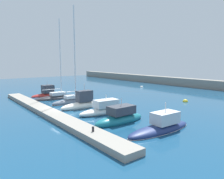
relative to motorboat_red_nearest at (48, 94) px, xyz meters
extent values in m
plane|color=navy|center=(13.26, -3.28, -0.44)|extent=(120.00, 120.00, 0.00)
cube|color=gray|center=(13.26, -5.40, -0.16)|extent=(32.56, 1.98, 0.57)
cube|color=gray|center=(13.26, 34.42, 0.62)|extent=(108.00, 2.38, 2.12)
ellipsoid|color=#B72D28|center=(0.00, -0.03, -0.36)|extent=(1.89, 6.22, 1.00)
ellipsoid|color=silver|center=(0.00, -0.03, -0.42)|extent=(1.91, 6.28, 0.12)
cube|color=#333842|center=(0.00, -0.02, 0.90)|extent=(1.52, 2.02, 1.52)
cube|color=black|center=(0.00, 0.87, 1.12)|extent=(1.36, 0.51, 0.85)
cylinder|color=silver|center=(0.00, -0.02, 2.04)|extent=(0.08, 0.08, 0.77)
ellipsoid|color=#2D2D33|center=(3.92, 0.20, -0.30)|extent=(2.64, 7.97, 0.94)
ellipsoid|color=silver|center=(3.92, 0.20, -0.42)|extent=(2.67, 8.05, 0.12)
cylinder|color=silver|center=(3.95, 0.99, 6.77)|extent=(0.14, 0.14, 13.19)
cylinder|color=silver|center=(3.89, -0.80, 1.29)|extent=(0.20, 3.26, 0.10)
cube|color=silver|center=(3.92, 0.30, 0.44)|extent=(1.56, 2.63, 0.55)
ellipsoid|color=slate|center=(9.13, 0.65, -0.20)|extent=(2.05, 7.43, 1.06)
ellipsoid|color=silver|center=(9.13, 0.65, -0.42)|extent=(2.07, 7.51, 0.12)
cylinder|color=silver|center=(9.12, 1.05, 7.47)|extent=(0.18, 0.18, 14.29)
cylinder|color=silver|center=(9.15, 0.04, 1.41)|extent=(0.21, 2.40, 0.12)
cube|color=silver|center=(9.15, 0.14, 0.57)|extent=(1.26, 1.84, 0.48)
ellipsoid|color=silver|center=(13.16, -0.39, -0.15)|extent=(1.72, 6.01, 1.18)
cube|color=#333842|center=(13.16, 0.29, 1.23)|extent=(1.21, 2.25, 1.58)
cube|color=black|center=(13.16, 0.49, 1.47)|extent=(1.08, 0.56, 0.89)
cylinder|color=silver|center=(13.16, 0.29, 2.59)|extent=(0.08, 0.08, 1.13)
ellipsoid|color=white|center=(17.75, 0.21, -0.14)|extent=(2.21, 6.61, 1.02)
cube|color=silver|center=(17.78, 0.75, 0.85)|extent=(1.79, 3.17, 0.96)
cube|color=black|center=(17.81, 1.22, 0.99)|extent=(1.51, 0.85, 0.54)
cylinder|color=silver|center=(17.78, 0.75, 1.66)|extent=(0.08, 0.08, 0.65)
ellipsoid|color=#19707F|center=(22.01, -0.52, -0.19)|extent=(2.15, 6.50, 1.30)
cube|color=#333842|center=(22.01, -0.29, 0.92)|extent=(1.74, 2.97, 0.92)
cube|color=black|center=(21.99, 0.48, 1.06)|extent=(1.53, 0.76, 0.52)
cylinder|color=silver|center=(22.01, -0.29, 1.80)|extent=(0.08, 0.08, 0.84)
ellipsoid|color=navy|center=(26.66, 0.59, -0.27)|extent=(2.24, 7.98, 0.96)
ellipsoid|color=silver|center=(26.66, 0.59, -0.42)|extent=(2.26, 8.06, 0.12)
cube|color=silver|center=(26.68, 1.32, 0.77)|extent=(1.64, 2.79, 1.13)
cube|color=black|center=(26.69, 1.75, 0.94)|extent=(1.43, 0.72, 0.63)
cylinder|color=silver|center=(26.68, 1.32, 1.81)|extent=(0.08, 0.08, 0.93)
sphere|color=white|center=(1.93, 23.45, -0.44)|extent=(0.86, 0.86, 0.86)
sphere|color=yellow|center=(19.57, 15.59, -0.44)|extent=(0.85, 0.85, 0.85)
cylinder|color=black|center=(24.22, -5.40, 0.35)|extent=(0.20, 0.20, 0.44)
camera|label=1|loc=(39.49, -15.20, 6.28)|focal=34.43mm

